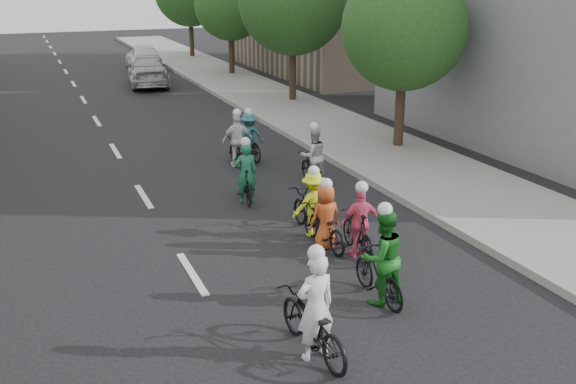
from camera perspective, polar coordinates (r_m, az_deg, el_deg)
ground at (r=12.81m, az=-8.53°, el=-7.18°), size 120.00×120.00×0.00m
sidewalk_right at (r=24.38m, az=3.87°, el=5.71°), size 4.00×80.00×0.15m
curb_right at (r=23.59m, az=-0.40°, el=5.35°), size 0.18×80.00×0.18m
bldg_se at (r=39.89m, az=5.42°, el=16.43°), size 10.00×14.00×8.00m
tree_r_0 at (r=21.25m, az=10.31°, el=14.17°), size 4.00×4.00×5.97m
tree_r_1 at (r=29.19m, az=0.44°, el=16.71°), size 4.80×4.80×6.93m
tree_r_2 at (r=37.65m, az=-5.17°, el=16.25°), size 4.00×4.00×5.97m
cyclist_0 at (r=9.89m, az=2.25°, el=-11.28°), size 0.83×1.97×1.87m
cyclist_1 at (r=11.47m, az=8.26°, el=-6.38°), size 0.86×1.63×1.90m
cyclist_2 at (r=14.29m, az=2.16°, el=-1.55°), size 0.97×1.91×1.63m
cyclist_3 at (r=13.32m, az=6.31°, el=-3.21°), size 0.91×1.65×1.64m
cyclist_4 at (r=13.65m, az=3.23°, el=-2.80°), size 0.72×1.76×1.58m
cyclist_5 at (r=16.40m, az=-3.82°, el=1.11°), size 0.63×1.56×1.73m
cyclist_6 at (r=17.89m, az=2.21°, el=2.74°), size 0.81×1.58×1.75m
cyclist_7 at (r=20.18m, az=-3.50°, el=4.63°), size 1.04×1.76×1.67m
cyclist_8 at (r=19.61m, az=-4.54°, el=4.08°), size 0.97×1.63×1.78m
follow_car_lead at (r=34.92m, az=-12.31°, el=10.35°), size 2.65×5.13×1.42m
follow_car_trail at (r=41.38m, az=-12.74°, el=11.68°), size 2.08×4.69×1.57m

